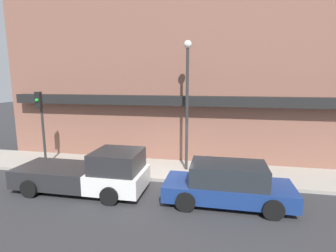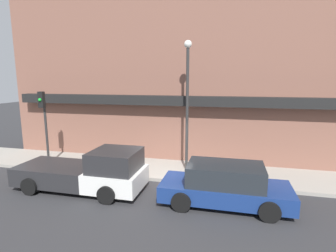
% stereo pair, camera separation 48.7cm
% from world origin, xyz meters
% --- Properties ---
extents(ground_plane, '(80.00, 80.00, 0.00)m').
position_xyz_m(ground_plane, '(0.00, 0.00, 0.00)').
color(ground_plane, '#2D2D30').
extents(sidewalk, '(36.00, 2.89, 0.15)m').
position_xyz_m(sidewalk, '(0.00, 1.44, 0.07)').
color(sidewalk, '#9E998E').
rests_on(sidewalk, ground).
extents(building, '(19.80, 3.80, 11.60)m').
position_xyz_m(building, '(0.01, 4.37, 5.78)').
color(building, brown).
rests_on(building, ground).
extents(pickup_truck, '(5.34, 2.19, 1.77)m').
position_xyz_m(pickup_truck, '(-2.73, -1.49, 0.77)').
color(pickup_truck, white).
rests_on(pickup_truck, ground).
extents(parked_car, '(4.64, 2.03, 1.52)m').
position_xyz_m(parked_car, '(2.75, -1.49, 0.74)').
color(parked_car, navy).
rests_on(parked_car, ground).
extents(fire_hydrant, '(0.21, 0.21, 0.66)m').
position_xyz_m(fire_hydrant, '(-1.33, 0.61, 0.48)').
color(fire_hydrant, red).
rests_on(fire_hydrant, sidewalk).
extents(street_lamp, '(0.36, 0.36, 6.13)m').
position_xyz_m(street_lamp, '(0.85, 1.49, 3.93)').
color(street_lamp, '#2D2D2D').
rests_on(street_lamp, sidewalk).
extents(traffic_light, '(0.28, 0.42, 3.78)m').
position_xyz_m(traffic_light, '(-6.32, 0.58, 2.74)').
color(traffic_light, '#2D2D2D').
rests_on(traffic_light, sidewalk).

